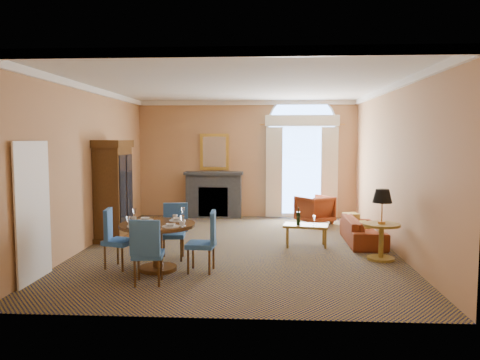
# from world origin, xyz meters

# --- Properties ---
(ground) EXTENTS (7.50, 7.50, 0.00)m
(ground) POSITION_xyz_m (0.00, 0.00, 0.00)
(ground) COLOR #12163A
(ground) RESTS_ON ground
(room_envelope) EXTENTS (6.04, 7.52, 3.45)m
(room_envelope) POSITION_xyz_m (-0.03, 0.67, 2.51)
(room_envelope) COLOR tan
(room_envelope) RESTS_ON ground
(armoire) EXTENTS (0.61, 1.08, 2.13)m
(armoire) POSITION_xyz_m (-2.72, 0.59, 1.03)
(armoire) COLOR #3B230D
(armoire) RESTS_ON ground
(dining_table) EXTENTS (1.23, 1.23, 0.98)m
(dining_table) POSITION_xyz_m (-1.22, -1.74, 0.57)
(dining_table) COLOR #3B230D
(dining_table) RESTS_ON ground
(dining_chair_north) EXTENTS (0.49, 0.50, 0.99)m
(dining_chair_north) POSITION_xyz_m (-1.11, -0.92, 0.56)
(dining_chair_north) COLOR #285AA1
(dining_chair_north) RESTS_ON ground
(dining_chair_south) EXTENTS (0.49, 0.49, 0.99)m
(dining_chair_south) POSITION_xyz_m (-1.19, -2.55, 0.56)
(dining_chair_south) COLOR #285AA1
(dining_chair_south) RESTS_ON ground
(dining_chair_east) EXTENTS (0.48, 0.47, 0.99)m
(dining_chair_east) POSITION_xyz_m (-0.40, -1.78, 0.56)
(dining_chair_east) COLOR #285AA1
(dining_chair_east) RESTS_ON ground
(dining_chair_west) EXTENTS (0.56, 0.56, 0.99)m
(dining_chair_west) POSITION_xyz_m (-1.98, -1.63, 0.56)
(dining_chair_west) COLOR #285AA1
(dining_chair_west) RESTS_ON ground
(sofa) EXTENTS (0.70, 1.77, 0.52)m
(sofa) POSITION_xyz_m (2.55, 0.52, 0.26)
(sofa) COLOR maroon
(sofa) RESTS_ON ground
(armchair) EXTENTS (1.09, 1.09, 0.72)m
(armchair) POSITION_xyz_m (1.78, 2.74, 0.36)
(armchair) COLOR maroon
(armchair) RESTS_ON ground
(coffee_table) EXTENTS (0.94, 0.62, 0.79)m
(coffee_table) POSITION_xyz_m (1.34, 0.13, 0.42)
(coffee_table) COLOR olive
(coffee_table) RESTS_ON ground
(side_table) EXTENTS (0.65, 0.65, 1.24)m
(side_table) POSITION_xyz_m (2.60, -0.84, 0.77)
(side_table) COLOR olive
(side_table) RESTS_ON ground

